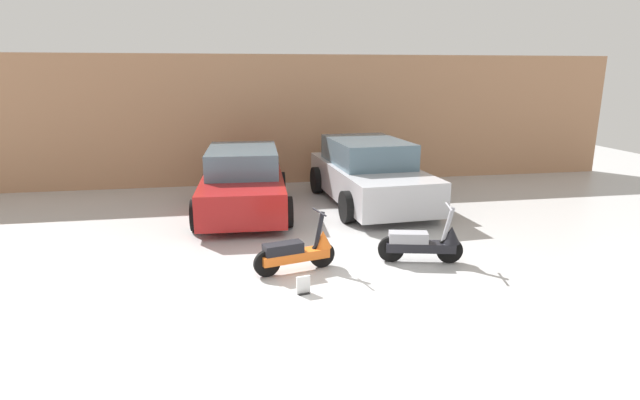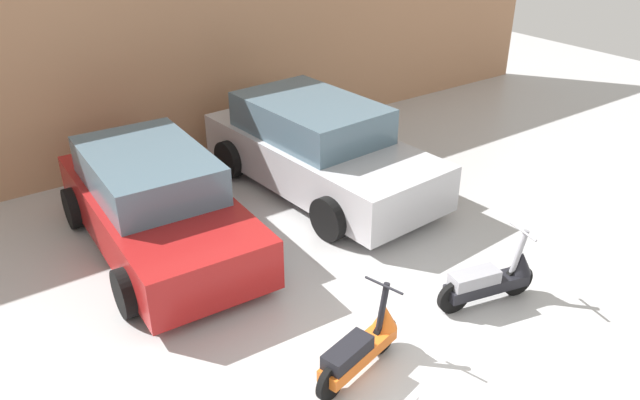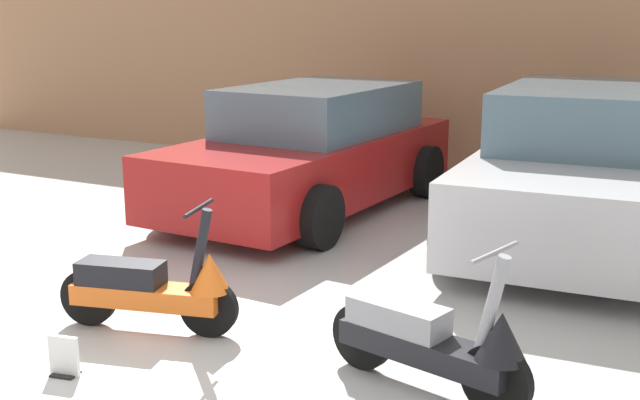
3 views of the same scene
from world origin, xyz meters
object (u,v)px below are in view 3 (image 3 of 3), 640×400
object	(u,v)px
car_rear_center	(585,167)
placard_near_left_scooter	(64,358)
scooter_front_right	(434,340)
scooter_front_left	(155,287)
car_rear_left	(312,151)

from	to	relation	value
car_rear_center	placard_near_left_scooter	world-z (taller)	car_rear_center
scooter_front_right	scooter_front_left	bearing A→B (deg)	-166.52
scooter_front_left	scooter_front_right	size ratio (longest dim) A/B	0.97
scooter_front_right	car_rear_center	distance (m)	3.92
car_rear_left	car_rear_center	size ratio (longest dim) A/B	0.93
car_rear_left	placard_near_left_scooter	world-z (taller)	car_rear_left
scooter_front_left	car_rear_center	world-z (taller)	car_rear_center
scooter_front_left	car_rear_center	size ratio (longest dim) A/B	0.29
scooter_front_left	car_rear_left	xyz separation A→B (m)	(-0.75, 3.71, 0.34)
scooter_front_right	placard_near_left_scooter	distance (m)	2.29
scooter_front_left	car_rear_left	distance (m)	3.80
placard_near_left_scooter	scooter_front_left	bearing A→B (deg)	86.69
scooter_front_left	placard_near_left_scooter	distance (m)	0.86
scooter_front_left	car_rear_left	world-z (taller)	car_rear_left
placard_near_left_scooter	car_rear_left	bearing A→B (deg)	98.72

